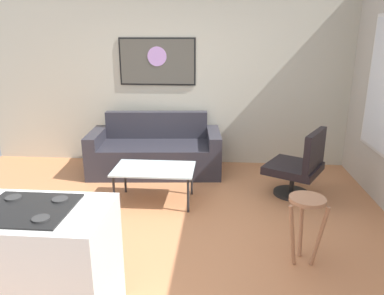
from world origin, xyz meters
The scene contains 7 objects.
ground centered at (0.00, 0.00, -0.02)m, with size 6.40×6.40×0.04m, color #BE784C.
back_wall centered at (0.00, 2.42, 1.40)m, with size 6.40×0.05×2.80m, color beige.
couch centered at (-0.37, 1.90, 0.30)m, with size 2.03×1.05×0.87m.
coffee_table centered at (-0.19, 0.81, 0.41)m, with size 0.99×0.61×0.45m.
armchair centered at (1.64, 1.13, 0.42)m, with size 0.87×0.88×0.90m.
bar_stool centered at (1.40, -0.35, 0.50)m, with size 0.37×0.36×0.65m.
wall_painting centered at (-0.39, 2.38, 1.63)m, with size 1.20×0.03×0.73m.
Camera 1 is at (0.62, -3.34, 2.00)m, focal length 33.95 mm.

